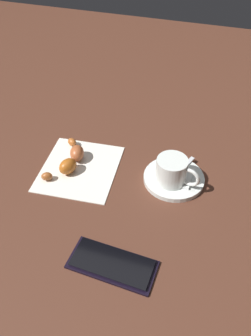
% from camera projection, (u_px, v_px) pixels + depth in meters
% --- Properties ---
extents(ground_plane, '(1.80, 1.80, 0.00)m').
position_uv_depth(ground_plane, '(124.00, 170.00, 0.79)').
color(ground_plane, '#502C1E').
extents(saucer, '(0.13, 0.13, 0.01)m').
position_uv_depth(saucer, '(173.00, 180.00, 0.76)').
color(saucer, white).
rests_on(saucer, ground).
extents(espresso_cup, '(0.10, 0.07, 0.06)m').
position_uv_depth(espresso_cup, '(172.00, 171.00, 0.73)').
color(espresso_cup, white).
rests_on(espresso_cup, saucer).
extents(teaspoon, '(0.06, 0.12, 0.01)m').
position_uv_depth(teaspoon, '(174.00, 177.00, 0.76)').
color(teaspoon, silver).
rests_on(teaspoon, saucer).
extents(sugar_packet, '(0.02, 0.06, 0.01)m').
position_uv_depth(sugar_packet, '(188.00, 177.00, 0.76)').
color(sugar_packet, white).
rests_on(sugar_packet, saucer).
extents(napkin, '(0.18, 0.20, 0.00)m').
position_uv_depth(napkin, '(80.00, 168.00, 0.79)').
color(napkin, white).
rests_on(napkin, ground).
extents(croissant, '(0.07, 0.15, 0.03)m').
position_uv_depth(croissant, '(71.00, 159.00, 0.79)').
color(croissant, '#9E5325').
rests_on(croissant, napkin).
extents(cell_phone, '(0.16, 0.08, 0.01)m').
position_uv_depth(cell_phone, '(112.00, 264.00, 0.61)').
color(cell_phone, black).
rests_on(cell_phone, ground).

